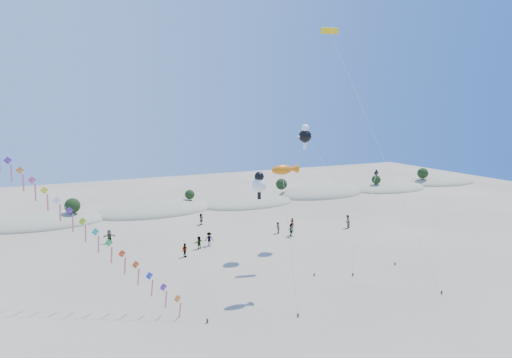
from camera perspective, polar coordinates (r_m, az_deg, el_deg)
The scene contains 8 objects.
dune_ridge at distance 70.86m, azimuth -12.58°, elevation -4.09°, with size 145.30×11.49×5.57m.
kite_train at distance 40.55m, azimuth -27.55°, elevation -0.39°, with size 22.31×20.00×19.98m.
fish_kite at distance 37.72m, azimuth 3.88°, elevation 1.22°, with size 2.95×5.96×11.46m.
cartoon_kite_low at distance 46.61m, azimuth 0.43°, elevation -0.58°, with size 3.26×8.48×9.55m.
cartoon_kite_high at distance 51.32m, azimuth 6.57°, elevation 5.87°, with size 5.79×11.70×14.50m.
parafoil_kite at distance 49.47m, azimuth 10.19°, elevation 17.98°, with size 3.44×15.61×25.06m.
dark_kite at distance 52.12m, azimuth 14.99°, elevation -2.59°, with size 11.08×9.80×8.79m.
beachgoers at distance 55.12m, azimuth -2.98°, elevation -6.97°, with size 31.92×13.39×1.87m.
Camera 1 is at (-13.06, -22.39, 16.28)m, focal length 30.00 mm.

